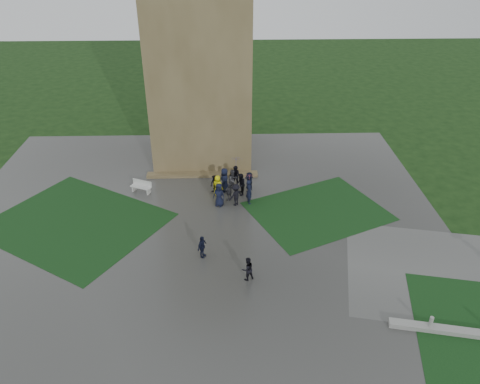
{
  "coord_description": "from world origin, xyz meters",
  "views": [
    {
      "loc": [
        2.13,
        -23.06,
        18.21
      ],
      "look_at": [
        2.94,
        5.88,
        1.2
      ],
      "focal_mm": 35.0,
      "sensor_mm": 36.0,
      "label": 1
    }
  ],
  "objects_px": {
    "bench": "(141,186)",
    "pedestrian_mid": "(202,247)",
    "pedestrian_near": "(248,269)",
    "tower": "(200,51)"
  },
  "relations": [
    {
      "from": "tower",
      "to": "pedestrian_near",
      "type": "height_order",
      "value": "tower"
    },
    {
      "from": "tower",
      "to": "bench",
      "type": "xyz_separation_m",
      "value": [
        -4.54,
        -6.88,
        -8.5
      ]
    },
    {
      "from": "pedestrian_near",
      "to": "pedestrian_mid",
      "type": "bearing_deg",
      "value": -64.64
    },
    {
      "from": "bench",
      "to": "pedestrian_near",
      "type": "relative_size",
      "value": 1.12
    },
    {
      "from": "tower",
      "to": "bench",
      "type": "height_order",
      "value": "tower"
    },
    {
      "from": "bench",
      "to": "pedestrian_near",
      "type": "height_order",
      "value": "pedestrian_near"
    },
    {
      "from": "bench",
      "to": "pedestrian_near",
      "type": "bearing_deg",
      "value": -29.63
    },
    {
      "from": "bench",
      "to": "pedestrian_mid",
      "type": "relative_size",
      "value": 1.12
    },
    {
      "from": "pedestrian_near",
      "to": "tower",
      "type": "bearing_deg",
      "value": -105.54
    },
    {
      "from": "bench",
      "to": "pedestrian_mid",
      "type": "xyz_separation_m",
      "value": [
        4.98,
        -8.09,
        0.27
      ]
    }
  ]
}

